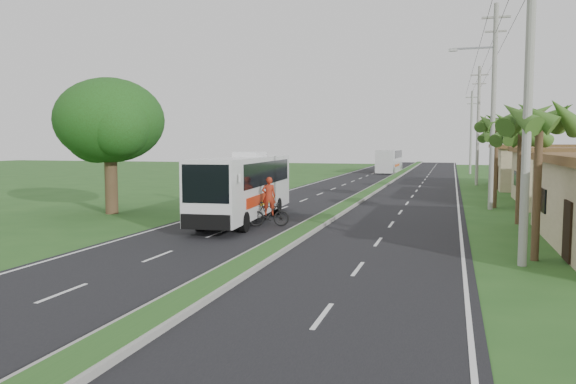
# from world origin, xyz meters

# --- Properties ---
(ground) EXTENTS (180.00, 180.00, 0.00)m
(ground) POSITION_xyz_m (0.00, 0.00, 0.00)
(ground) COLOR #26511E
(ground) RESTS_ON ground
(road_asphalt) EXTENTS (14.00, 160.00, 0.02)m
(road_asphalt) POSITION_xyz_m (0.00, 20.00, 0.01)
(road_asphalt) COLOR black
(road_asphalt) RESTS_ON ground
(median_strip) EXTENTS (1.20, 160.00, 0.18)m
(median_strip) POSITION_xyz_m (0.00, 20.00, 0.10)
(median_strip) COLOR gray
(median_strip) RESTS_ON ground
(lane_edge_left) EXTENTS (0.12, 160.00, 0.01)m
(lane_edge_left) POSITION_xyz_m (-6.70, 20.00, 0.00)
(lane_edge_left) COLOR silver
(lane_edge_left) RESTS_ON ground
(lane_edge_right) EXTENTS (0.12, 160.00, 0.01)m
(lane_edge_right) POSITION_xyz_m (6.70, 20.00, 0.00)
(lane_edge_right) COLOR silver
(lane_edge_right) RESTS_ON ground
(shop_far) EXTENTS (8.60, 11.60, 3.82)m
(shop_far) POSITION_xyz_m (14.00, 36.00, 1.93)
(shop_far) COLOR tan
(shop_far) RESTS_ON ground
(palm_verge_a) EXTENTS (2.40, 2.40, 5.45)m
(palm_verge_a) POSITION_xyz_m (9.00, 3.00, 4.74)
(palm_verge_a) COLOR #473321
(palm_verge_a) RESTS_ON ground
(palm_verge_b) EXTENTS (2.40, 2.40, 5.05)m
(palm_verge_b) POSITION_xyz_m (9.40, 12.00, 4.36)
(palm_verge_b) COLOR #473321
(palm_verge_b) RESTS_ON ground
(palm_verge_c) EXTENTS (2.40, 2.40, 5.85)m
(palm_verge_c) POSITION_xyz_m (8.80, 19.00, 5.12)
(palm_verge_c) COLOR #473321
(palm_verge_c) RESTS_ON ground
(palm_verge_d) EXTENTS (2.40, 2.40, 5.25)m
(palm_verge_d) POSITION_xyz_m (9.30, 28.00, 4.55)
(palm_verge_d) COLOR #473321
(palm_verge_d) RESTS_ON ground
(shade_tree) EXTENTS (6.30, 6.00, 7.54)m
(shade_tree) POSITION_xyz_m (-12.11, 10.02, 5.03)
(shade_tree) COLOR #473321
(shade_tree) RESTS_ON ground
(utility_pole_a) EXTENTS (1.60, 0.28, 11.00)m
(utility_pole_a) POSITION_xyz_m (8.50, 2.00, 5.67)
(utility_pole_a) COLOR gray
(utility_pole_a) RESTS_ON ground
(utility_pole_b) EXTENTS (3.20, 0.28, 12.00)m
(utility_pole_b) POSITION_xyz_m (8.47, 18.00, 6.26)
(utility_pole_b) COLOR gray
(utility_pole_b) RESTS_ON ground
(utility_pole_c) EXTENTS (1.60, 0.28, 11.00)m
(utility_pole_c) POSITION_xyz_m (8.50, 38.00, 5.67)
(utility_pole_c) COLOR gray
(utility_pole_c) RESTS_ON ground
(utility_pole_d) EXTENTS (1.60, 0.28, 10.50)m
(utility_pole_d) POSITION_xyz_m (8.50, 58.00, 5.42)
(utility_pole_d) COLOR gray
(utility_pole_d) RESTS_ON ground
(coach_bus_main) EXTENTS (2.99, 10.98, 3.51)m
(coach_bus_main) POSITION_xyz_m (-3.75, 9.18, 1.93)
(coach_bus_main) COLOR white
(coach_bus_main) RESTS_ON ground
(coach_bus_far) EXTENTS (2.51, 10.49, 3.04)m
(coach_bus_far) POSITION_xyz_m (-1.80, 58.89, 1.73)
(coach_bus_far) COLOR silver
(coach_bus_far) RESTS_ON ground
(motorcyclist) EXTENTS (2.00, 1.23, 2.36)m
(motorcyclist) POSITION_xyz_m (-2.00, 7.78, 0.84)
(motorcyclist) COLOR black
(motorcyclist) RESTS_ON ground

